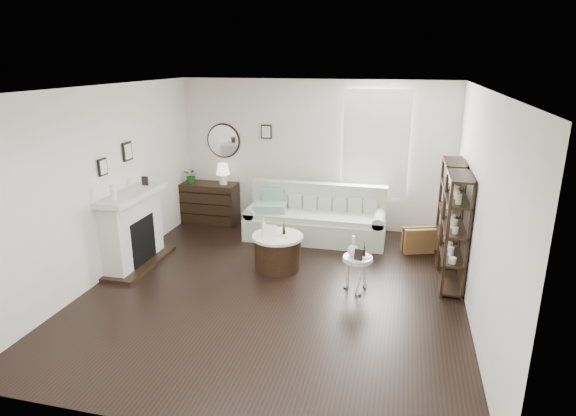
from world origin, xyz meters
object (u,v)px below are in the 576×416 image
(sofa, at_px, (316,221))
(drum_table, at_px, (278,252))
(dresser, at_px, (208,202))
(pedestal_table, at_px, (358,260))

(sofa, relative_size, drum_table, 3.17)
(dresser, height_order, pedestal_table, dresser)
(drum_table, height_order, pedestal_table, drum_table)
(drum_table, xyz_separation_m, pedestal_table, (1.23, -0.44, 0.18))
(sofa, height_order, dresser, sofa)
(sofa, relative_size, pedestal_table, 4.92)
(drum_table, relative_size, pedestal_table, 1.55)
(dresser, relative_size, pedestal_table, 2.35)
(dresser, bearing_deg, pedestal_table, -35.74)
(sofa, relative_size, dresser, 2.10)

